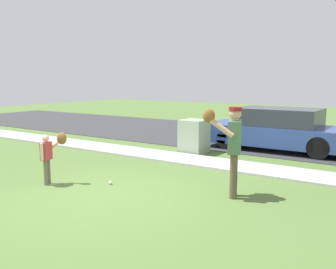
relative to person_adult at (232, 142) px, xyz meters
name	(u,v)px	position (x,y,z in m)	size (l,w,h in m)	color
ground_plane	(194,162)	(-2.09, 2.24, -1.08)	(48.00, 48.00, 0.00)	#567538
sidewalk_strip	(196,161)	(-2.09, 2.34, -1.05)	(36.00, 1.20, 0.06)	#B2B2AD
road_surface	(260,138)	(-2.09, 7.34, -1.07)	(36.00, 6.80, 0.02)	#38383A
person_adult	(232,142)	(0.00, 0.00, 0.00)	(0.65, 0.80, 1.73)	brown
person_child	(50,151)	(-3.58, -1.33, -0.36)	(0.45, 0.54, 1.12)	#6B6656
baseball	(110,183)	(-2.52, -0.63, -1.04)	(0.07, 0.07, 0.07)	white
utility_cabinet	(194,136)	(-2.76, 3.39, -0.57)	(0.73, 0.75, 1.02)	#9EB293
parked_wagon_blue	(278,130)	(-0.76, 5.23, -0.42)	(4.50, 1.80, 1.33)	#2D478C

